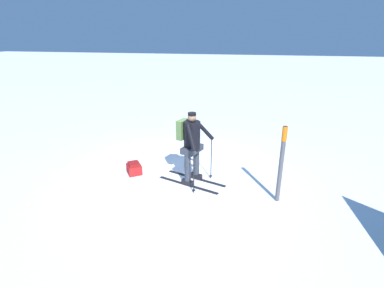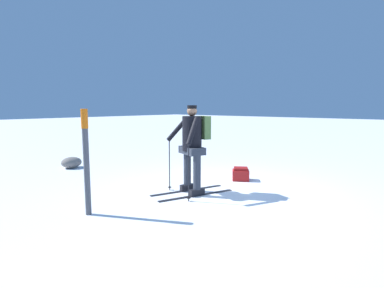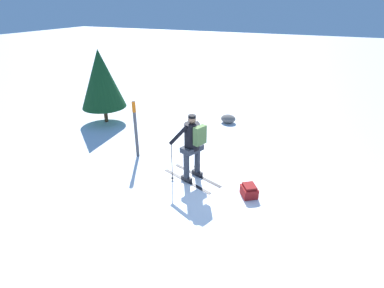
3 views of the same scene
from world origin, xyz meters
name	(u,v)px [view 3 (image 3 of 3)]	position (x,y,z in m)	size (l,w,h in m)	color
ground_plane	(202,190)	(0.00, 0.00, 0.00)	(80.00, 80.00, 0.00)	white
skier	(193,143)	(-0.44, 0.39, 1.03)	(1.69, 1.08, 1.75)	black
dropped_backpack	(249,191)	(1.10, 0.23, 0.14)	(0.49, 0.50, 0.30)	maroon
trail_marker	(135,126)	(-2.45, 0.88, 0.98)	(0.11, 0.11, 1.70)	#4C4C51
rock_boulder	(228,119)	(-0.82, 4.60, 0.15)	(0.56, 0.48, 0.31)	slate
pine_tree	(101,79)	(-5.14, 2.80, 1.65)	(1.63, 1.63, 2.71)	#4C331E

